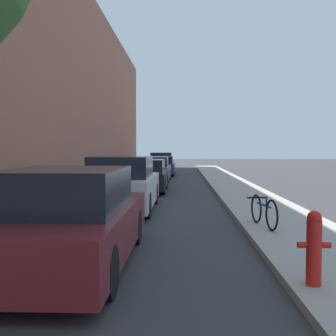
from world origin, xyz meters
TOP-DOWN VIEW (x-y plane):
  - ground_plane at (0.00, 16.00)m, footprint 120.00×120.00m
  - sidewalk_left at (-2.90, 16.00)m, footprint 2.00×52.00m
  - sidewalk_right at (2.90, 16.00)m, footprint 2.00×52.00m
  - building_facade_left at (-4.25, 16.00)m, footprint 0.70×52.00m
  - parked_car_maroon at (-0.97, 8.09)m, footprint 1.79×4.29m
  - parked_car_white at (-0.96, 13.38)m, footprint 1.72×4.24m
  - parked_car_black at (-0.84, 18.44)m, footprint 1.73×3.92m
  - parked_car_grey at (-0.94, 23.87)m, footprint 1.83×4.08m
  - parked_car_navy at (-0.83, 28.62)m, footprint 1.92×4.02m
  - parked_car_champagne at (-0.97, 33.48)m, footprint 1.76×4.30m
  - fire_hydrant at (2.18, 6.99)m, footprint 0.37×0.17m
  - bicycle at (2.30, 10.55)m, footprint 0.44×1.47m

SIDE VIEW (x-z plane):
  - ground_plane at x=0.00m, z-range 0.00..0.00m
  - sidewalk_left at x=-2.90m, z-range 0.00..0.12m
  - sidewalk_right at x=2.90m, z-range 0.00..0.12m
  - bicycle at x=2.30m, z-range 0.13..0.73m
  - fire_hydrant at x=2.18m, z-range 0.13..0.99m
  - parked_car_navy at x=-0.83m, z-range -0.01..1.23m
  - parked_car_grey at x=-0.94m, z-range -0.03..1.26m
  - parked_car_black at x=-0.84m, z-range -0.02..1.26m
  - parked_car_maroon at x=-0.97m, z-range -0.04..1.36m
  - parked_car_champagne at x=-0.97m, z-range -0.03..1.42m
  - parked_car_white at x=-0.96m, z-range -0.04..1.44m
  - building_facade_left at x=-4.25m, z-range 0.00..9.48m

